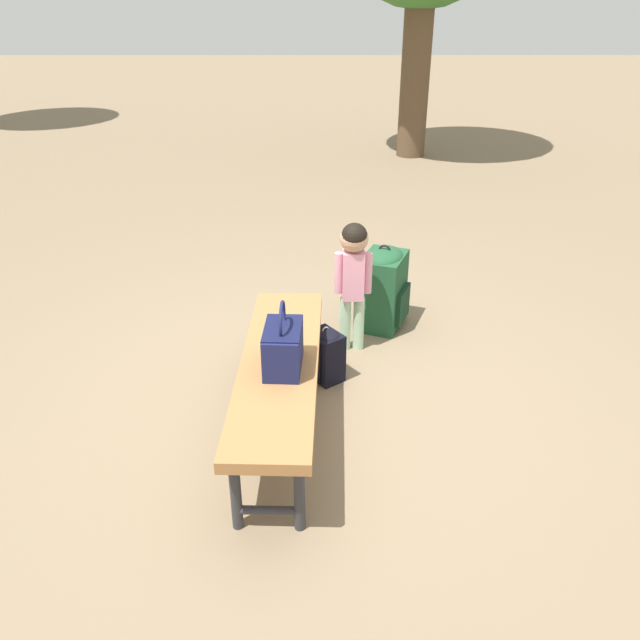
{
  "coord_description": "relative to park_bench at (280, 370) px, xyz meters",
  "views": [
    {
      "loc": [
        -3.15,
        -0.07,
        2.18
      ],
      "look_at": [
        0.08,
        -0.07,
        0.45
      ],
      "focal_mm": 35.6,
      "sensor_mm": 36.0,
      "label": 1
    }
  ],
  "objects": [
    {
      "name": "ground_plane",
      "position": [
        0.36,
        -0.14,
        -0.39
      ],
      "size": [
        40.0,
        40.0,
        0.0
      ],
      "primitive_type": "plane",
      "color": "#7F6B51",
      "rests_on": "ground"
    },
    {
      "name": "park_bench",
      "position": [
        0.0,
        0.0,
        0.0
      ],
      "size": [
        1.61,
        0.45,
        0.45
      ],
      "color": "#9E6B3D",
      "rests_on": "ground"
    },
    {
      "name": "handbag",
      "position": [
        -0.06,
        -0.03,
        0.18
      ],
      "size": [
        0.33,
        0.2,
        0.37
      ],
      "color": "#191E4C",
      "rests_on": "park_bench"
    },
    {
      "name": "child_standing",
      "position": [
        0.89,
        -0.42,
        0.19
      ],
      "size": [
        0.18,
        0.24,
        0.88
      ],
      "color": "#B2D8B2",
      "rests_on": "ground"
    },
    {
      "name": "backpack_large",
      "position": [
        1.22,
        -0.65,
        -0.09
      ],
      "size": [
        0.43,
        0.39,
        0.61
      ],
      "color": "#1E4C2D",
      "rests_on": "ground"
    },
    {
      "name": "backpack_small",
      "position": [
        0.53,
        -0.25,
        -0.21
      ],
      "size": [
        0.27,
        0.25,
        0.36
      ],
      "color": "black",
      "rests_on": "ground"
    }
  ]
}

